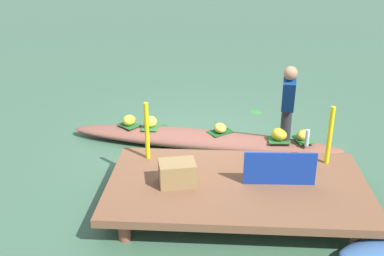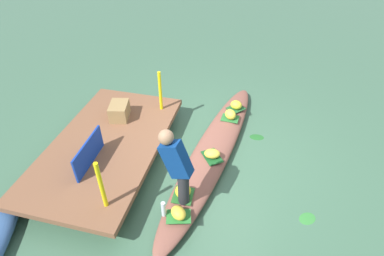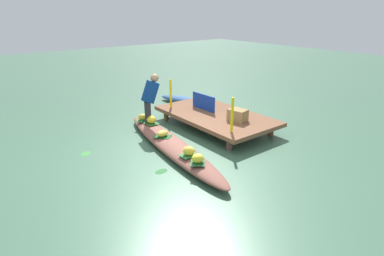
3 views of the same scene
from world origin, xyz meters
TOP-DOWN VIEW (x-y plane):
  - canal_water at (0.00, 0.00)m, footprint 40.00×40.00m
  - dock_platform at (-0.50, 1.77)m, footprint 3.20×1.80m
  - vendor_boat at (0.00, 0.00)m, footprint 4.45×1.25m
  - moored_boat at (-2.61, 2.47)m, footprint 2.29×1.10m
  - leaf_mat_0 at (-1.18, 0.22)m, footprint 0.34×0.30m
  - banana_bunch_0 at (-1.18, 0.22)m, footprint 0.31×0.30m
  - leaf_mat_1 at (-1.55, 0.18)m, footprint 0.32×0.39m
  - banana_bunch_1 at (-1.55, 0.18)m, footprint 0.29×0.30m
  - leaf_mat_2 at (-0.28, -0.03)m, footprint 0.45×0.43m
  - banana_bunch_2 at (-0.28, -0.03)m, footprint 0.23×0.29m
  - leaf_mat_3 at (0.87, -0.16)m, footprint 0.27×0.34m
  - banana_bunch_3 at (0.87, -0.16)m, footprint 0.31×0.30m
  - leaf_mat_4 at (1.23, -0.23)m, footprint 0.42×0.41m
  - banana_bunch_4 at (1.23, -0.23)m, footprint 0.26×0.28m
  - vendor_person at (-1.26, 0.27)m, footprint 0.24×0.47m
  - water_bottle at (-1.58, 0.38)m, footprint 0.06×0.06m
  - market_banner at (-1.00, 1.77)m, footprint 0.87×0.06m
  - railing_post_west at (-1.70, 1.17)m, footprint 0.06×0.06m
  - railing_post_east at (0.70, 1.17)m, footprint 0.06×0.06m
  - produce_crate at (0.24, 1.83)m, footprint 0.50×0.41m
  - drifting_plant_0 at (-0.96, -1.60)m, footprint 0.33×0.33m
  - drifting_plant_1 at (0.72, -0.72)m, footprint 0.21×0.29m

SIDE VIEW (x-z plane):
  - canal_water at x=0.00m, z-range 0.00..0.00m
  - drifting_plant_0 at x=-0.96m, z-range 0.00..0.01m
  - drifting_plant_1 at x=0.72m, z-range 0.00..0.01m
  - moored_boat at x=-2.61m, z-range 0.00..0.23m
  - vendor_boat at x=0.00m, z-range 0.00..0.24m
  - leaf_mat_0 at x=-1.18m, z-range 0.24..0.25m
  - leaf_mat_1 at x=-1.55m, z-range 0.24..0.25m
  - leaf_mat_2 at x=-0.28m, z-range 0.24..0.25m
  - leaf_mat_3 at x=0.87m, z-range 0.24..0.25m
  - leaf_mat_4 at x=1.23m, z-range 0.24..0.25m
  - dock_platform at x=-0.50m, z-range 0.12..0.49m
  - banana_bunch_2 at x=-0.28m, z-range 0.24..0.39m
  - banana_bunch_1 at x=-1.55m, z-range 0.24..0.40m
  - banana_bunch_4 at x=1.23m, z-range 0.24..0.42m
  - banana_bunch_3 at x=0.87m, z-range 0.24..0.43m
  - banana_bunch_0 at x=-1.18m, z-range 0.24..0.44m
  - water_bottle at x=-1.58m, z-range 0.24..0.50m
  - produce_crate at x=0.24m, z-range 0.36..0.65m
  - market_banner at x=-1.00m, z-range 0.36..0.79m
  - railing_post_west at x=-1.70m, z-range 0.36..1.16m
  - railing_post_east at x=0.70m, z-range 0.36..1.16m
  - vendor_person at x=-1.26m, z-range 0.32..1.55m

